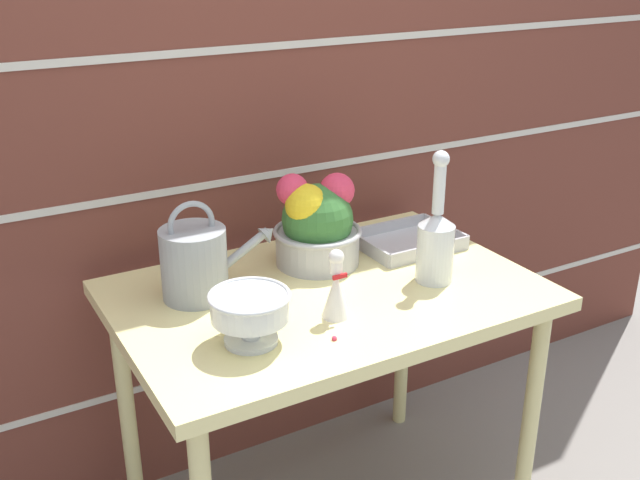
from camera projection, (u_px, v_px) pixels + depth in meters
brick_wall at (247, 112)px, 2.09m from camera, size 3.60×0.08×2.20m
patio_table at (327, 318)px, 1.90m from camera, size 1.04×0.70×0.74m
watering_can at (196, 261)px, 1.80m from camera, size 0.31×0.16×0.25m
crystal_pedestal_bowl at (250, 310)px, 1.60m from camera, size 0.18×0.18×0.12m
flower_planter at (317, 224)px, 1.97m from camera, size 0.24×0.24×0.25m
glass_decanter at (436, 240)px, 1.87m from camera, size 0.09×0.09×0.34m
figurine_vase at (336, 290)px, 1.71m from camera, size 0.07×0.07×0.17m
wire_tray at (408, 242)px, 2.12m from camera, size 0.27×0.21×0.04m
fallen_petal at (334, 338)px, 1.63m from camera, size 0.01×0.01×0.01m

